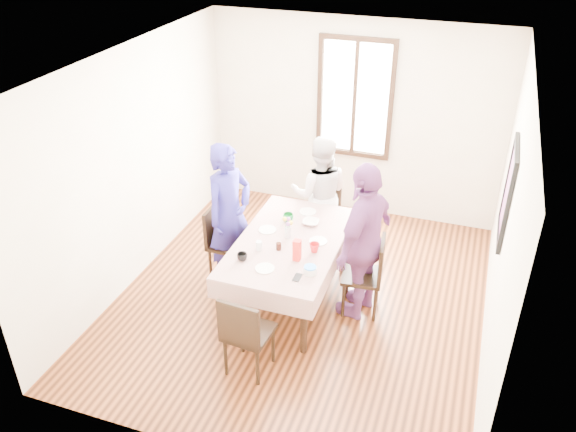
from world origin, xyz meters
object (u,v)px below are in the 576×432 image
(chair_right, at_px, (362,275))
(person_right, at_px, (363,241))
(chair_left, at_px, (229,244))
(dining_table, at_px, (289,270))
(chair_far, at_px, (320,214))
(chair_near, at_px, (249,332))
(person_far, at_px, (320,193))
(person_left, at_px, (229,214))

(chair_right, bearing_deg, person_right, 83.30)
(chair_left, height_order, person_right, person_right)
(dining_table, xyz_separation_m, chair_far, (-0.00, 1.18, 0.08))
(dining_table, bearing_deg, chair_near, -90.00)
(chair_right, height_order, person_far, person_far)
(chair_right, relative_size, chair_far, 1.00)
(dining_table, bearing_deg, chair_far, 90.00)
(dining_table, bearing_deg, person_far, 90.00)
(dining_table, relative_size, chair_right, 1.89)
(chair_far, distance_m, chair_near, 2.37)
(chair_near, height_order, person_left, person_left)
(dining_table, xyz_separation_m, person_far, (-0.00, 1.16, 0.39))
(chair_left, bearing_deg, person_right, 86.53)
(chair_far, relative_size, person_far, 0.60)
(person_left, height_order, person_right, person_right)
(chair_right, height_order, person_left, person_left)
(person_left, bearing_deg, chair_left, 113.64)
(chair_right, height_order, person_right, person_right)
(chair_left, height_order, chair_near, same)
(chair_left, distance_m, person_right, 1.66)
(person_left, height_order, person_far, person_left)
(chair_left, relative_size, chair_far, 1.00)
(chair_left, distance_m, chair_far, 1.31)
(chair_right, distance_m, person_far, 1.41)
(dining_table, height_order, person_far, person_far)
(person_left, bearing_deg, person_far, -14.61)
(chair_right, relative_size, person_right, 0.51)
(chair_right, distance_m, chair_near, 1.48)
(chair_near, bearing_deg, chair_right, 61.60)
(chair_right, bearing_deg, chair_far, 28.95)
(chair_near, bearing_deg, chair_far, 94.82)
(dining_table, xyz_separation_m, person_left, (-0.79, 0.16, 0.48))
(dining_table, height_order, person_right, person_right)
(person_far, bearing_deg, chair_far, -103.36)
(person_far, bearing_deg, chair_right, 112.82)
(dining_table, bearing_deg, person_left, 168.44)
(chair_right, bearing_deg, chair_left, 79.50)
(dining_table, distance_m, person_far, 1.23)
(chair_far, bearing_deg, chair_near, 95.66)
(chair_far, xyz_separation_m, person_left, (-0.79, -1.02, 0.40))
(chair_right, relative_size, person_left, 0.53)
(chair_far, distance_m, person_far, 0.31)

